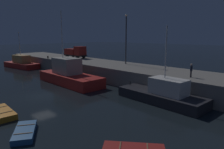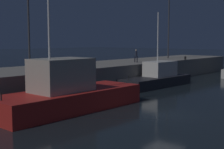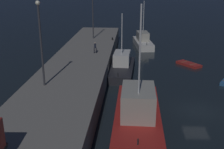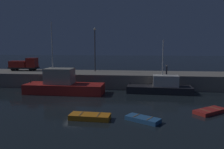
{
  "view_description": "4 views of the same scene",
  "coord_description": "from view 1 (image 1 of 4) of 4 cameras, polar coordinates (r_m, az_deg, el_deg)",
  "views": [
    {
      "loc": [
        23.56,
        -11.33,
        7.32
      ],
      "look_at": [
        2.98,
        9.11,
        1.89
      ],
      "focal_mm": 33.4,
      "sensor_mm": 36.0,
      "label": 1
    },
    {
      "loc": [
        -19.29,
        -11.78,
        5.24
      ],
      "look_at": [
        3.55,
        7.95,
        2.02
      ],
      "focal_mm": 51.55,
      "sensor_mm": 36.0,
      "label": 2
    },
    {
      "loc": [
        -26.32,
        6.87,
        12.79
      ],
      "look_at": [
        4.05,
        9.08,
        2.34
      ],
      "focal_mm": 44.93,
      "sensor_mm": 36.0,
      "label": 3
    },
    {
      "loc": [
        8.02,
        -27.07,
        7.29
      ],
      "look_at": [
        3.79,
        9.65,
        2.66
      ],
      "focal_mm": 35.71,
      "sensor_mm": 36.0,
      "label": 4
    }
  ],
  "objects": [
    {
      "name": "ground_plane",
      "position": [
        27.15,
        -18.47,
        -5.61
      ],
      "size": [
        320.0,
        320.0,
        0.0
      ],
      "primitive_type": "plane",
      "color": "black"
    },
    {
      "name": "lamp_post_west",
      "position": [
        36.0,
        3.87,
        10.65
      ],
      "size": [
        0.44,
        0.44,
        8.39
      ],
      "color": "#38383D",
      "rests_on": "pier_quay"
    },
    {
      "name": "fishing_trawler_red",
      "position": [
        52.57,
        -23.55,
        2.84
      ],
      "size": [
        10.3,
        4.69,
        8.08
      ],
      "color": "red",
      "rests_on": "ground"
    },
    {
      "name": "bollard_west",
      "position": [
        47.05,
        -17.14,
        4.57
      ],
      "size": [
        0.28,
        0.28,
        0.54
      ],
      "primitive_type": "cylinder",
      "color": "black",
      "rests_on": "pier_quay"
    },
    {
      "name": "fishing_boat_orange",
      "position": [
        23.77,
        13.7,
        -5.23
      ],
      "size": [
        10.24,
        3.84,
        8.37
      ],
      "color": "#232328",
      "rests_on": "ground"
    },
    {
      "name": "rowboat_blue_far",
      "position": [
        22.17,
        -28.0,
        -9.26
      ],
      "size": [
        4.16,
        1.86,
        0.56
      ],
      "color": "orange",
      "rests_on": "ground"
    },
    {
      "name": "dockworker",
      "position": [
        26.06,
        20.87,
        1.26
      ],
      "size": [
        0.36,
        0.42,
        1.61
      ],
      "color": "black",
      "rests_on": "pier_quay"
    },
    {
      "name": "utility_truck",
      "position": [
        46.63,
        -9.93,
        6.07
      ],
      "size": [
        5.84,
        2.32,
        2.55
      ],
      "color": "black",
      "rests_on": "pier_quay"
    },
    {
      "name": "fishing_boat_blue",
      "position": [
        32.83,
        -11.67,
        -0.15
      ],
      "size": [
        12.23,
        4.14,
        11.05
      ],
      "color": "red",
      "rests_on": "ground"
    },
    {
      "name": "pier_quay",
      "position": [
        35.05,
        2.12,
        0.61
      ],
      "size": [
        70.85,
        7.97,
        2.49
      ],
      "color": "gray",
      "rests_on": "ground"
    },
    {
      "name": "dinghy_red_small",
      "position": [
        17.48,
        -22.76,
        -14.28
      ],
      "size": [
        3.63,
        2.93,
        0.46
      ],
      "color": "#2D6099",
      "rests_on": "ground"
    }
  ]
}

